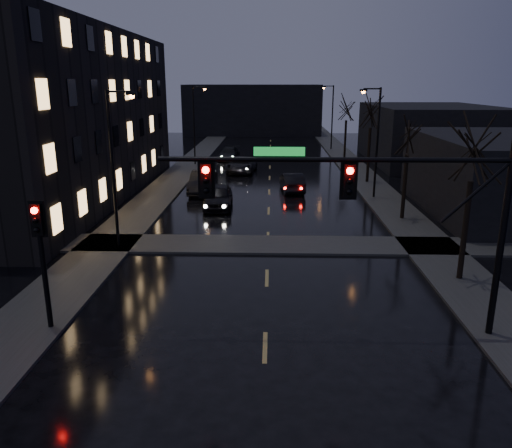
# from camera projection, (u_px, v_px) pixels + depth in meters

# --- Properties ---
(sidewalk_left) EXTENTS (3.00, 140.00, 0.12)m
(sidewalk_left) POSITION_uv_depth(u_px,v_px,m) (170.00, 183.00, 42.46)
(sidewalk_left) COLOR #2D2D2B
(sidewalk_left) RESTS_ON ground
(sidewalk_right) EXTENTS (3.00, 140.00, 0.12)m
(sidewalk_right) POSITION_uv_depth(u_px,v_px,m) (370.00, 184.00, 41.95)
(sidewalk_right) COLOR #2D2D2B
(sidewalk_right) RESTS_ON ground
(sidewalk_cross) EXTENTS (40.00, 3.00, 0.12)m
(sidewalk_cross) POSITION_uv_depth(u_px,v_px,m) (268.00, 245.00, 26.34)
(sidewalk_cross) COLOR #2D2D2B
(sidewalk_cross) RESTS_ON ground
(apartment_block) EXTENTS (12.00, 30.00, 12.00)m
(apartment_block) POSITION_uv_depth(u_px,v_px,m) (43.00, 116.00, 36.27)
(apartment_block) COLOR black
(apartment_block) RESTS_ON ground
(commercial_right_near) EXTENTS (10.00, 14.00, 5.00)m
(commercial_right_near) POSITION_uv_depth(u_px,v_px,m) (507.00, 175.00, 32.42)
(commercial_right_near) COLOR black
(commercial_right_near) RESTS_ON ground
(commercial_right_far) EXTENTS (12.00, 18.00, 6.00)m
(commercial_right_far) POSITION_uv_depth(u_px,v_px,m) (429.00, 134.00, 53.39)
(commercial_right_far) COLOR black
(commercial_right_far) RESTS_ON ground
(far_block) EXTENTS (22.00, 10.00, 8.00)m
(far_block) POSITION_uv_depth(u_px,v_px,m) (253.00, 110.00, 82.56)
(far_block) COLOR black
(far_block) RESTS_ON ground
(signal_mast) EXTENTS (11.11, 0.41, 7.00)m
(signal_mast) POSITION_uv_depth(u_px,v_px,m) (388.00, 196.00, 15.77)
(signal_mast) COLOR black
(signal_mast) RESTS_ON ground
(signal_pole_left) EXTENTS (0.35, 0.41, 4.53)m
(signal_pole_left) POSITION_uv_depth(u_px,v_px,m) (41.00, 248.00, 16.62)
(signal_pole_left) COLOR black
(signal_pole_left) RESTS_ON ground
(tree_near) EXTENTS (3.52, 3.52, 8.08)m
(tree_near) POSITION_uv_depth(u_px,v_px,m) (476.00, 137.00, 20.08)
(tree_near) COLOR black
(tree_near) RESTS_ON ground
(tree_mid_a) EXTENTS (3.30, 3.30, 7.58)m
(tree_mid_a) POSITION_uv_depth(u_px,v_px,m) (409.00, 126.00, 29.80)
(tree_mid_a) COLOR black
(tree_mid_a) RESTS_ON ground
(tree_mid_b) EXTENTS (3.74, 3.74, 8.59)m
(tree_mid_b) POSITION_uv_depth(u_px,v_px,m) (372.00, 104.00, 41.12)
(tree_mid_b) COLOR black
(tree_mid_b) RESTS_ON ground
(tree_far) EXTENTS (3.43, 3.43, 7.88)m
(tree_far) POSITION_uv_depth(u_px,v_px,m) (347.00, 104.00, 54.73)
(tree_far) COLOR black
(tree_far) RESTS_ON ground
(streetlight_l_near) EXTENTS (1.53, 0.28, 8.00)m
(streetlight_l_near) POSITION_uv_depth(u_px,v_px,m) (116.00, 156.00, 24.80)
(streetlight_l_near) COLOR black
(streetlight_l_near) RESTS_ON ground
(streetlight_l_far) EXTENTS (1.53, 0.28, 8.00)m
(streetlight_l_far) POSITION_uv_depth(u_px,v_px,m) (196.00, 119.00, 50.76)
(streetlight_l_far) COLOR black
(streetlight_l_far) RESTS_ON ground
(streetlight_r_mid) EXTENTS (1.53, 0.28, 8.00)m
(streetlight_r_mid) POSITION_uv_depth(u_px,v_px,m) (375.00, 134.00, 35.88)
(streetlight_r_mid) COLOR black
(streetlight_r_mid) RESTS_ON ground
(streetlight_r_far) EXTENTS (1.53, 0.28, 8.00)m
(streetlight_r_far) POSITION_uv_depth(u_px,v_px,m) (331.00, 112.00, 62.80)
(streetlight_r_far) COLOR black
(streetlight_r_far) RESTS_ON ground
(oncoming_car_a) EXTENTS (2.11, 4.81, 1.61)m
(oncoming_car_a) POSITION_uv_depth(u_px,v_px,m) (218.00, 196.00, 34.10)
(oncoming_car_a) COLOR black
(oncoming_car_a) RESTS_ON ground
(oncoming_car_b) EXTENTS (1.78, 5.11, 1.68)m
(oncoming_car_b) POSITION_uv_depth(u_px,v_px,m) (203.00, 182.00, 38.82)
(oncoming_car_b) COLOR black
(oncoming_car_b) RESTS_ON ground
(oncoming_car_c) EXTENTS (2.95, 5.59, 1.50)m
(oncoming_car_c) POSITION_uv_depth(u_px,v_px,m) (242.00, 165.00, 47.78)
(oncoming_car_c) COLOR black
(oncoming_car_c) RESTS_ON ground
(oncoming_car_d) EXTENTS (2.38, 4.94, 1.39)m
(oncoming_car_d) POSITION_uv_depth(u_px,v_px,m) (229.00, 154.00, 55.32)
(oncoming_car_d) COLOR black
(oncoming_car_d) RESTS_ON ground
(lead_car) EXTENTS (1.97, 4.64, 1.49)m
(lead_car) POSITION_uv_depth(u_px,v_px,m) (292.00, 182.00, 39.33)
(lead_car) COLOR black
(lead_car) RESTS_ON ground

